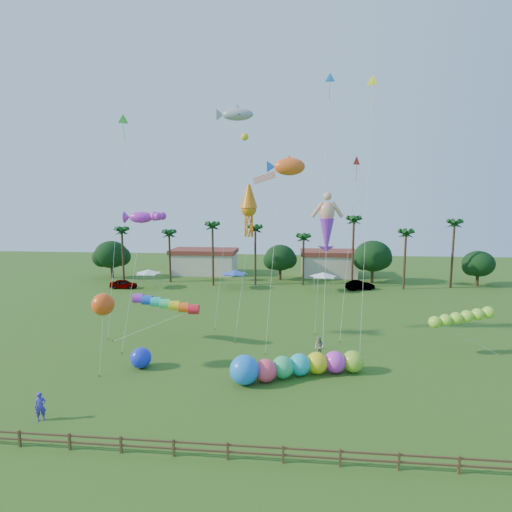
# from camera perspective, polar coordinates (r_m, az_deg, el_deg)

# --- Properties ---
(ground) EXTENTS (160.00, 160.00, 0.00)m
(ground) POSITION_cam_1_polar(r_m,az_deg,el_deg) (29.40, -1.99, -20.40)
(ground) COLOR #285116
(ground) RESTS_ON ground
(tree_line) EXTENTS (69.46, 8.91, 11.00)m
(tree_line) POSITION_cam_1_polar(r_m,az_deg,el_deg) (70.36, 5.54, -0.17)
(tree_line) COLOR #3A2819
(tree_line) RESTS_ON ground
(buildings_row) EXTENTS (35.00, 7.00, 4.00)m
(buildings_row) POSITION_cam_1_polar(r_m,az_deg,el_deg) (76.91, 0.56, -1.18)
(buildings_row) COLOR beige
(buildings_row) RESTS_ON ground
(tent_row) EXTENTS (31.00, 4.00, 0.60)m
(tent_row) POSITION_cam_1_polar(r_m,az_deg,el_deg) (63.73, -3.11, -2.35)
(tent_row) COLOR white
(tent_row) RESTS_ON ground
(fence) EXTENTS (36.12, 0.12, 1.00)m
(fence) POSITION_cam_1_polar(r_m,az_deg,el_deg) (23.98, -4.06, -25.80)
(fence) COLOR brown
(fence) RESTS_ON ground
(car_a) EXTENTS (4.32, 1.83, 1.46)m
(car_a) POSITION_cam_1_polar(r_m,az_deg,el_deg) (68.14, -18.39, -3.81)
(car_a) COLOR #4C4C54
(car_a) RESTS_ON ground
(car_b) EXTENTS (4.80, 3.01, 1.49)m
(car_b) POSITION_cam_1_polar(r_m,az_deg,el_deg) (65.74, 14.61, -4.06)
(car_b) COLOR #4C4C54
(car_b) RESTS_ON ground
(spectator_a) EXTENTS (0.81, 0.72, 1.86)m
(spectator_a) POSITION_cam_1_polar(r_m,az_deg,el_deg) (30.42, -28.43, -18.40)
(spectator_a) COLOR #3E34B6
(spectator_a) RESTS_ON ground
(spectator_b) EXTENTS (1.17, 1.12, 1.89)m
(spectator_b) POSITION_cam_1_polar(r_m,az_deg,el_deg) (37.13, 9.01, -12.73)
(spectator_b) COLOR #9D9B82
(spectator_b) RESTS_ON ground
(caterpillar_inflatable) EXTENTS (10.94, 5.41, 2.28)m
(caterpillar_inflatable) POSITION_cam_1_polar(r_m,az_deg,el_deg) (32.94, 5.32, -15.38)
(caterpillar_inflatable) COLOR #FC4260
(caterpillar_inflatable) RESTS_ON ground
(blue_ball) EXTENTS (1.74, 1.74, 1.74)m
(blue_ball) POSITION_cam_1_polar(r_m,az_deg,el_deg) (35.91, -16.13, -13.80)
(blue_ball) COLOR #192EE7
(blue_ball) RESTS_ON ground
(rainbow_tube) EXTENTS (10.28, 1.90, 4.12)m
(rainbow_tube) POSITION_cam_1_polar(r_m,az_deg,el_deg) (39.53, -11.34, -7.43)
(rainbow_tube) COLOR red
(rainbow_tube) RESTS_ON ground
(green_worm) EXTENTS (9.10, 1.21, 3.78)m
(green_worm) POSITION_cam_1_polar(r_m,az_deg,el_deg) (39.86, 24.17, -8.61)
(green_worm) COLOR #95E633
(green_worm) RESTS_ON ground
(orange_ball_kite) EXTENTS (1.88, 2.34, 6.50)m
(orange_ball_kite) POSITION_cam_1_polar(r_m,az_deg,el_deg) (35.02, -21.01, -6.47)
(orange_ball_kite) COLOR #FC4E14
(orange_ball_kite) RESTS_ON ground
(merman_kite) EXTENTS (2.56, 5.74, 14.33)m
(merman_kite) POSITION_cam_1_polar(r_m,az_deg,el_deg) (41.86, 10.09, 4.21)
(merman_kite) COLOR #E8A384
(merman_kite) RESTS_ON ground
(fish_kite) EXTENTS (4.50, 4.92, 18.13)m
(fish_kite) POSITION_cam_1_polar(r_m,az_deg,el_deg) (39.06, 4.81, 12.59)
(fish_kite) COLOR #FC5C1C
(fish_kite) RESTS_ON ground
(shark_kite) EXTENTS (5.01, 6.62, 24.62)m
(shark_kite) POSITION_cam_1_polar(r_m,az_deg,el_deg) (48.25, -2.62, 19.52)
(shark_kite) COLOR #989EA6
(shark_kite) RESTS_ON ground
(squid_kite) EXTENTS (2.37, 4.39, 15.75)m
(squid_kite) POSITION_cam_1_polar(r_m,az_deg,el_deg) (41.09, -1.05, 6.75)
(squid_kite) COLOR orange
(squid_kite) RESTS_ON ground
(lobster_kite) EXTENTS (4.35, 5.03, 13.19)m
(lobster_kite) POSITION_cam_1_polar(r_m,az_deg,el_deg) (40.23, -16.10, 5.33)
(lobster_kite) COLOR #C428CA
(lobster_kite) RESTS_ON ground
(delta_kite_red) EXTENTS (2.36, 5.06, 18.64)m
(delta_kite_red) POSITION_cam_1_polar(r_m,az_deg,el_deg) (43.85, 14.16, 12.53)
(delta_kite_red) COLOR red
(delta_kite_red) RESTS_ON ground
(delta_kite_yellow) EXTENTS (1.46, 3.53, 25.37)m
(delta_kite_yellow) POSITION_cam_1_polar(r_m,az_deg,el_deg) (40.81, 16.28, 22.14)
(delta_kite_yellow) COLOR #FEFF1A
(delta_kite_yellow) RESTS_ON ground
(delta_kite_green) EXTENTS (1.61, 4.26, 22.85)m
(delta_kite_green) POSITION_cam_1_polar(r_m,az_deg,el_deg) (45.31, -18.46, 17.45)
(delta_kite_green) COLOR #3BE235
(delta_kite_green) RESTS_ON ground
(delta_kite_blue) EXTENTS (2.01, 4.69, 27.66)m
(delta_kite_blue) POSITION_cam_1_polar(r_m,az_deg,el_deg) (47.32, 10.49, 23.03)
(delta_kite_blue) COLOR #1981E1
(delta_kite_blue) RESTS_ON ground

